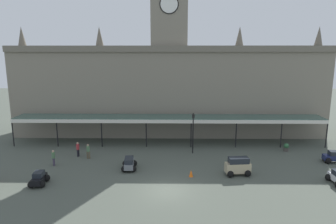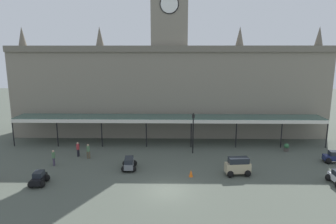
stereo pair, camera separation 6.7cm
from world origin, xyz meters
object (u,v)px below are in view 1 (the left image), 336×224
Objects in this scene: car_black_sedan at (39,179)px; planter_by_canopy at (286,147)px; pedestrian_crossing_forecourt at (54,157)px; victorian_lamppost at (193,128)px; car_navy_estate at (335,157)px; car_beige_van at (238,167)px; car_grey_estate at (129,164)px; pedestrian_beside_cars at (88,151)px; pedestrian_near_entrance at (78,149)px; traffic_cone at (191,173)px.

planter_by_canopy is at bearing 20.48° from car_black_sedan.
victorian_lamppost is at bearing 15.41° from pedestrian_crossing_forecourt.
planter_by_canopy is at bearing 136.70° from car_navy_estate.
car_beige_van is 1.08× the size of car_grey_estate.
victorian_lamppost is at bearing 9.32° from pedestrian_beside_cars.
car_beige_van reaches higher than pedestrian_beside_cars.
pedestrian_beside_cars is 12.07m from victorian_lamppost.
pedestrian_near_entrance reaches higher than traffic_cone.
planter_by_canopy is at bearing 32.86° from traffic_cone.
car_beige_van is 1.49× the size of pedestrian_near_entrance.
pedestrian_beside_cars reaches higher than car_black_sedan.
car_beige_van is at bearing -6.71° from car_grey_estate.
car_navy_estate is (21.81, 2.25, 0.00)m from car_grey_estate.
pedestrian_near_entrance is (-17.03, 4.99, 0.10)m from car_beige_van.
pedestrian_beside_cars is (2.63, 6.74, 0.41)m from car_black_sedan.
car_navy_estate is 29.87m from pedestrian_crossing_forecourt.
pedestrian_beside_cars is at bearing 68.69° from car_black_sedan.
car_black_sedan is 16.96m from victorian_lamppost.
car_beige_van is at bearing -16.32° from pedestrian_near_entrance.
planter_by_canopy is at bearing 10.81° from pedestrian_crossing_forecourt.
victorian_lamppost is 5.01× the size of planter_by_canopy.
car_black_sedan is 0.91× the size of car_navy_estate.
car_grey_estate is at bearing -161.86° from planter_by_canopy.
car_navy_estate is 5.30m from planter_by_canopy.
car_beige_van is 1.08× the size of car_navy_estate.
car_black_sedan is 1.26× the size of pedestrian_beside_cars.
car_grey_estate is 1.00× the size of car_navy_estate.
car_grey_estate is 5.87m from pedestrian_beside_cars.
planter_by_canopy is (25.57, 9.55, -0.01)m from car_black_sedan.
car_grey_estate is 21.92m from car_navy_estate.
car_beige_van is 10.19m from planter_by_canopy.
car_black_sedan is 8.45m from car_grey_estate.
victorian_lamppost is (-15.06, 2.75, 2.43)m from car_navy_estate.
planter_by_canopy is at bearing 6.99° from pedestrian_beside_cars.
car_beige_van is 10.77m from car_grey_estate.
car_navy_estate is 3.37× the size of traffic_cone.
pedestrian_beside_cars reaches higher than traffic_cone.
traffic_cone is at bearing -15.77° from car_grey_estate.
victorian_lamppost reaches higher than planter_by_canopy.
traffic_cone is (14.19, -2.66, -0.57)m from pedestrian_crossing_forecourt.
pedestrian_crossing_forecourt is (-29.84, -1.33, 0.34)m from car_navy_estate.
victorian_lamppost is at bearing 31.11° from car_black_sedan.
pedestrian_crossing_forecourt is (-18.72, 2.18, 0.10)m from car_beige_van.
traffic_cone is (-4.54, -0.48, -0.47)m from car_beige_van.
victorian_lamppost reaches higher than traffic_cone.
pedestrian_crossing_forecourt is 3.28m from pedestrian_near_entrance.
car_black_sedan reaches higher than planter_by_canopy.
car_black_sedan is 3.08× the size of traffic_cone.
pedestrian_near_entrance is 0.35× the size of victorian_lamppost.
car_navy_estate is (29.42, 5.92, 0.06)m from car_black_sedan.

